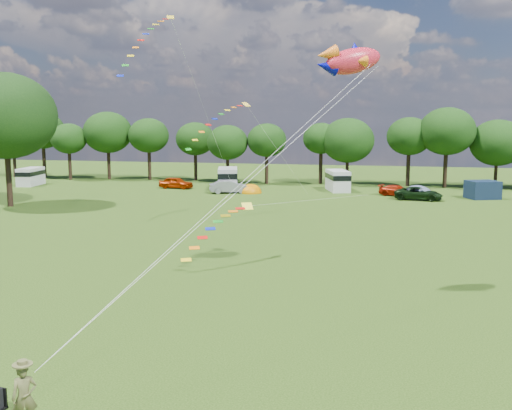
% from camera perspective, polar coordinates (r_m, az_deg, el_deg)
% --- Properties ---
extents(ground_plane, '(180.00, 180.00, 0.00)m').
position_cam_1_polar(ground_plane, '(24.42, -4.29, -12.04)').
color(ground_plane, black).
rests_on(ground_plane, ground).
extents(tree_line, '(102.98, 10.98, 10.27)m').
position_cam_1_polar(tree_line, '(76.88, 11.84, 6.60)').
color(tree_line, black).
rests_on(tree_line, ground).
extents(big_tree, '(10.00, 10.00, 13.28)m').
position_cam_1_polar(big_tree, '(61.98, -23.82, 8.15)').
color(big_tree, black).
rests_on(big_tree, ground).
extents(car_a, '(4.61, 2.21, 1.48)m').
position_cam_1_polar(car_a, '(73.35, -8.00, 2.22)').
color(car_a, '#982602').
rests_on(car_a, ground).
extents(car_b, '(4.65, 3.14, 1.54)m').
position_cam_1_polar(car_b, '(67.99, -2.70, 1.84)').
color(car_b, gray).
rests_on(car_b, ground).
extents(car_c, '(4.45, 3.01, 1.23)m').
position_cam_1_polar(car_c, '(67.31, 13.97, 1.40)').
color(car_c, '#911905').
rests_on(car_c, ground).
extents(car_d, '(5.45, 3.03, 1.41)m').
position_cam_1_polar(car_d, '(64.49, 15.94, 1.11)').
color(car_d, black).
rests_on(car_d, ground).
extents(campervan_a, '(2.82, 5.05, 2.34)m').
position_cam_1_polar(campervan_a, '(82.00, -21.60, 2.72)').
color(campervan_a, silver).
rests_on(campervan_a, ground).
extents(campervan_b, '(3.76, 6.03, 2.75)m').
position_cam_1_polar(campervan_b, '(71.11, -2.84, 2.70)').
color(campervan_b, '#B2B2B4').
rests_on(campervan_b, ground).
extents(campervan_c, '(3.60, 5.57, 2.53)m').
position_cam_1_polar(campervan_c, '(70.90, 8.18, 2.51)').
color(campervan_c, silver).
rests_on(campervan_c, ground).
extents(tent_orange, '(2.67, 2.93, 2.09)m').
position_cam_1_polar(tent_orange, '(68.27, -0.52, 1.24)').
color(tent_orange, '#D07400').
rests_on(tent_orange, ground).
extents(tent_greyblue, '(3.79, 4.15, 2.82)m').
position_cam_1_polar(tent_greyblue, '(66.17, 15.82, 0.69)').
color(tent_greyblue, '#4C5571').
rests_on(tent_greyblue, ground).
extents(awning_navy, '(3.90, 3.57, 1.98)m').
position_cam_1_polar(awning_navy, '(67.90, 21.71, 1.43)').
color(awning_navy, '#111F37').
rests_on(awning_navy, ground).
extents(kite_flyer, '(0.82, 0.75, 1.87)m').
position_cam_1_polar(kite_flyer, '(17.86, -22.14, -17.38)').
color(kite_flyer, brown).
rests_on(kite_flyer, ground).
extents(fish_kite, '(3.50, 2.43, 1.86)m').
position_cam_1_polar(fish_kite, '(28.66, 9.18, 14.06)').
color(fish_kite, red).
rests_on(fish_kite, ground).
extents(streamer_kite_a, '(3.40, 5.52, 5.78)m').
position_cam_1_polar(streamer_kite_a, '(52.81, -10.57, 16.35)').
color(streamer_kite_a, yellow).
rests_on(streamer_kite_a, ground).
extents(streamer_kite_b, '(4.23, 4.71, 3.80)m').
position_cam_1_polar(streamer_kite_b, '(46.40, -3.35, 8.71)').
color(streamer_kite_b, yellow).
rests_on(streamer_kite_b, ground).
extents(streamer_kite_c, '(3.25, 4.95, 2.83)m').
position_cam_1_polar(streamer_kite_c, '(34.25, -3.26, -1.72)').
color(streamer_kite_c, '#FEF336').
rests_on(streamer_kite_c, ground).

